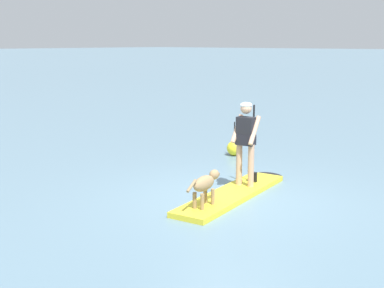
% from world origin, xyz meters
% --- Properties ---
extents(ground_plane, '(400.00, 400.00, 0.00)m').
position_xyz_m(ground_plane, '(0.00, 0.00, 0.00)').
color(ground_plane, slate).
extents(paddleboard, '(3.60, 1.20, 0.10)m').
position_xyz_m(paddleboard, '(0.23, 0.03, 0.05)').
color(paddleboard, yellow).
rests_on(paddleboard, ground_plane).
extents(person_paddler, '(0.64, 0.53, 1.66)m').
position_xyz_m(person_paddler, '(0.54, 0.08, 1.06)').
color(person_paddler, tan).
rests_on(person_paddler, paddleboard).
extents(dog, '(1.05, 0.30, 0.58)m').
position_xyz_m(dog, '(-0.97, -0.14, 0.49)').
color(dog, '#997A51').
rests_on(dog, paddleboard).
extents(marker_buoy, '(0.38, 0.38, 0.88)m').
position_xyz_m(marker_buoy, '(2.99, 2.15, 0.19)').
color(marker_buoy, yellow).
rests_on(marker_buoy, ground_plane).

